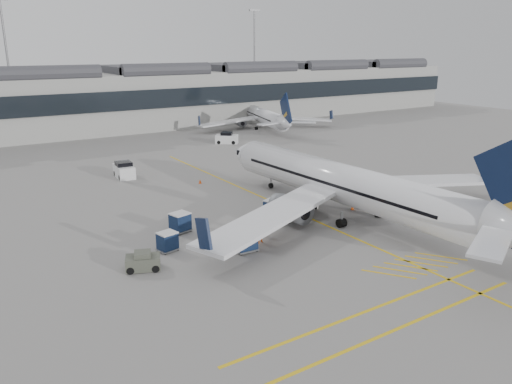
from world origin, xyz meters
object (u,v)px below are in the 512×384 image
belt_loader (301,207)px  ramp_agent_b (258,232)px  baggage_cart_a (273,208)px  ramp_agent_a (257,225)px  pushback_tug (143,262)px  airliner_main (348,186)px

belt_loader → ramp_agent_b: size_ratio=2.73×
baggage_cart_a → ramp_agent_a: baggage_cart_a is taller
baggage_cart_a → ramp_agent_b: bearing=-158.4°
ramp_agent_a → belt_loader: bearing=-2.9°
belt_loader → ramp_agent_a: (-7.18, -2.82, 0.26)m
ramp_agent_a → pushback_tug: 11.25m
baggage_cart_a → pushback_tug: (-15.08, -4.53, -0.33)m
ramp_agent_a → pushback_tug: size_ratio=0.59×
ramp_agent_a → ramp_agent_b: bearing=-144.3°
ramp_agent_a → pushback_tug: bearing=163.0°
belt_loader → pushback_tug: size_ratio=1.77×
belt_loader → pushback_tug: 18.82m
airliner_main → pushback_tug: airliner_main is taller
ramp_agent_b → pushback_tug: bearing=-12.0°
ramp_agent_b → pushback_tug: (-10.18, 0.27, -0.31)m
airliner_main → ramp_agent_b: size_ratio=21.49×
baggage_cart_a → belt_loader: bearing=-27.5°
belt_loader → ramp_agent_b: (-8.16, -4.53, 0.35)m
airliner_main → ramp_agent_b: bearing=-177.2°
baggage_cart_a → ramp_agent_a: 4.99m
baggage_cart_a → pushback_tug: size_ratio=0.72×
baggage_cart_a → pushback_tug: 15.74m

